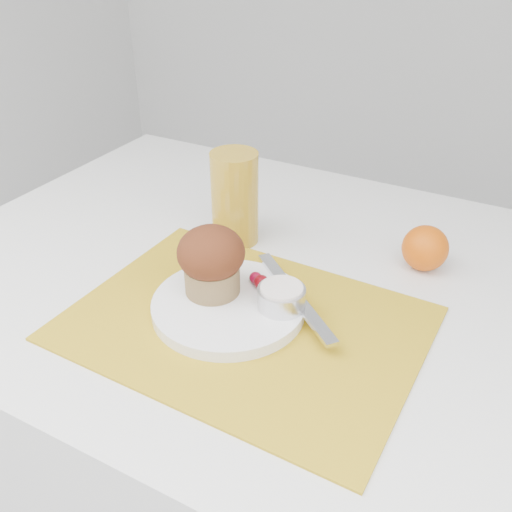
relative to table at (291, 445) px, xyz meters
The scene contains 11 objects.
table is the anchor object (origin of this frame).
placemat 0.40m from the table, 98.38° to the right, with size 0.47×0.34×0.00m, color gold.
plate 0.41m from the table, 113.04° to the right, with size 0.21×0.21×0.02m, color white.
ramekin 0.42m from the table, 80.18° to the right, with size 0.07×0.07×0.03m, color silver.
cream 0.44m from the table, 80.18° to the right, with size 0.06×0.06×0.01m, color white.
raspberry_near 0.41m from the table, 121.67° to the right, with size 0.02×0.02×0.02m, color #630218.
raspberry_far 0.41m from the table, 110.67° to the right, with size 0.02×0.02×0.02m, color #500208.
butter_knife 0.41m from the table, 71.37° to the right, with size 0.23×0.02×0.01m, color silver.
orange 0.46m from the table, 38.08° to the left, with size 0.07×0.07×0.07m, color #E15A07.
juice_glass 0.48m from the table, 158.19° to the left, with size 0.08×0.08×0.16m, color gold.
muffin 0.47m from the table, 126.88° to the right, with size 0.10×0.10×0.10m.
Camera 1 is at (0.28, -0.61, 1.24)m, focal length 40.00 mm.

